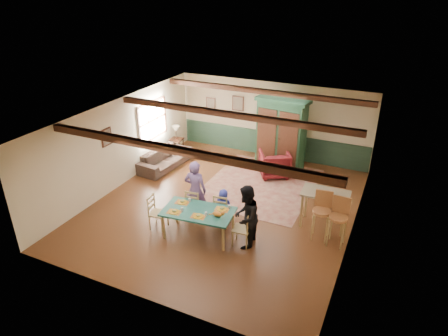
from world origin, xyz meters
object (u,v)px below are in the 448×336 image
at_px(dining_chair_end_right, 242,228).
at_px(armoire, 281,134).
at_px(person_child, 223,206).
at_px(counter_table, 324,209).
at_px(dining_chair_end_left, 158,212).
at_px(bar_stool_right, 338,223).
at_px(person_man, 195,190).
at_px(dining_chair_far_right, 222,209).
at_px(end_table, 177,146).
at_px(dining_table, 199,223).
at_px(armchair, 274,164).
at_px(table_lamp, 176,132).
at_px(person_woman, 246,217).
at_px(sofa, 165,158).
at_px(cat, 217,214).
at_px(bar_stool_left, 321,217).
at_px(dining_chair_far_left, 195,204).

bearing_deg(dining_chair_end_right, armoire, 179.93).
distance_m(person_child, armoire, 3.97).
distance_m(dining_chair_end_right, counter_table, 2.30).
distance_m(dining_chair_end_left, bar_stool_right, 4.47).
bearing_deg(person_man, dining_chair_far_right, 174.29).
bearing_deg(end_table, person_man, -52.44).
relative_size(dining_table, armchair, 1.86).
distance_m(person_man, counter_table, 3.38).
bearing_deg(dining_chair_end_left, bar_stool_right, -80.91).
distance_m(dining_table, table_lamp, 5.44).
relative_size(dining_chair_end_left, person_man, 0.55).
relative_size(person_woman, sofa, 0.76).
relative_size(dining_table, cat, 5.00).
height_order(dining_chair_end_right, bar_stool_left, bar_stool_left).
height_order(table_lamp, counter_table, table_lamp).
height_order(dining_chair_far_right, cat, dining_chair_far_right).
xyz_separation_m(armchair, counter_table, (2.09, -2.29, 0.07)).
height_order(person_man, counter_table, person_man).
xyz_separation_m(dining_chair_far_left, armoire, (1.07, 4.05, 0.76)).
xyz_separation_m(dining_table, dining_chair_far_left, (-0.46, 0.65, 0.10)).
height_order(dining_chair_end_right, table_lamp, table_lamp).
height_order(dining_chair_far_left, person_child, person_child).
relative_size(dining_chair_far_left, table_lamp, 1.84).
height_order(armoire, counter_table, armoire).
bearing_deg(armoire, cat, -83.75).
bearing_deg(armchair, counter_table, 102.82).
xyz_separation_m(dining_chair_end_right, person_man, (-1.58, 0.60, 0.38)).
distance_m(person_child, cat, 0.94).
distance_m(person_child, bar_stool_left, 2.51).
height_order(person_man, person_child, person_man).
distance_m(dining_chair_far_right, counter_table, 2.63).
bearing_deg(armchair, bar_stool_left, 97.00).
xyz_separation_m(cat, bar_stool_right, (2.66, 1.10, -0.19)).
relative_size(dining_table, armoire, 0.72).
relative_size(person_man, end_table, 3.06).
relative_size(table_lamp, bar_stool_left, 0.40).
bearing_deg(person_man, person_woman, 154.13).
height_order(dining_chair_far_right, end_table, dining_chair_far_right).
distance_m(end_table, bar_stool_right, 7.24).
bearing_deg(cat, armoire, 82.88).
bearing_deg(person_woman, table_lamp, -139.72).
bearing_deg(person_child, sofa, -41.44).
xyz_separation_m(dining_chair_far_left, person_man, (-0.01, 0.08, 0.38)).
distance_m(dining_table, person_woman, 1.29).
height_order(dining_chair_far_left, bar_stool_left, bar_stool_left).
height_order(dining_chair_end_left, sofa, dining_chair_end_left).
bearing_deg(counter_table, dining_chair_end_left, -153.95).
bearing_deg(dining_table, cat, -3.93).
xyz_separation_m(person_man, person_child, (0.77, 0.09, -0.35)).
xyz_separation_m(dining_chair_far_right, counter_table, (2.42, 1.02, 0.04)).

